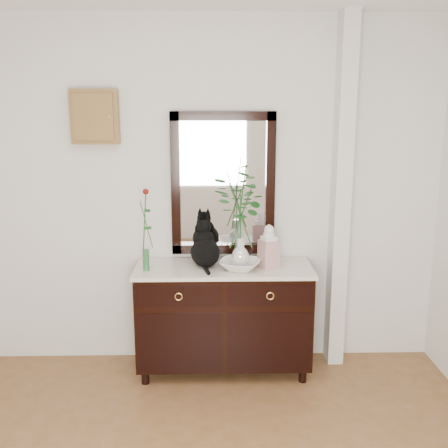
{
  "coord_description": "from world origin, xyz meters",
  "views": [
    {
      "loc": [
        0.02,
        -2.04,
        2.02
      ],
      "look_at": [
        0.1,
        1.63,
        1.2
      ],
      "focal_mm": 42.0,
      "sensor_mm": 36.0,
      "label": 1
    }
  ],
  "objects_px": {
    "cat": "(205,243)",
    "lotus_bowl": "(240,265)",
    "ginger_jar": "(269,246)",
    "sideboard": "(224,313)"
  },
  "relations": [
    {
      "from": "cat",
      "to": "ginger_jar",
      "type": "height_order",
      "value": "cat"
    },
    {
      "from": "sideboard",
      "to": "lotus_bowl",
      "type": "distance_m",
      "value": 0.44
    },
    {
      "from": "sideboard",
      "to": "cat",
      "type": "xyz_separation_m",
      "value": [
        -0.14,
        0.02,
        0.55
      ]
    },
    {
      "from": "cat",
      "to": "lotus_bowl",
      "type": "bearing_deg",
      "value": -32.02
    },
    {
      "from": "ginger_jar",
      "to": "sideboard",
      "type": "bearing_deg",
      "value": 175.15
    },
    {
      "from": "ginger_jar",
      "to": "lotus_bowl",
      "type": "bearing_deg",
      "value": -167.44
    },
    {
      "from": "cat",
      "to": "lotus_bowl",
      "type": "relative_size",
      "value": 1.2
    },
    {
      "from": "sideboard",
      "to": "ginger_jar",
      "type": "relative_size",
      "value": 3.99
    },
    {
      "from": "sideboard",
      "to": "lotus_bowl",
      "type": "height_order",
      "value": "lotus_bowl"
    },
    {
      "from": "sideboard",
      "to": "cat",
      "type": "bearing_deg",
      "value": 171.92
    }
  ]
}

